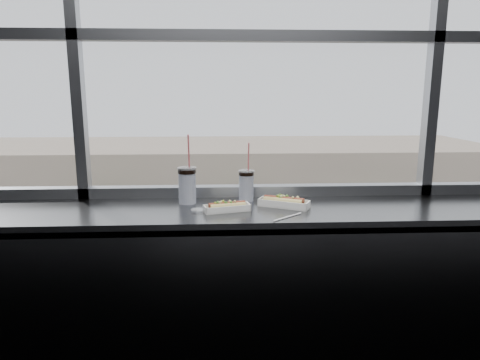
{
  "coord_description": "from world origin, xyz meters",
  "views": [
    {
      "loc": [
        -0.23,
        -0.95,
        1.69
      ],
      "look_at": [
        -0.12,
        1.23,
        1.25
      ],
      "focal_mm": 32.0,
      "sensor_mm": 36.0,
      "label": 1
    }
  ],
  "objects_px": {
    "car_near_b": "(71,347)",
    "pedestrian_d": "(327,254)",
    "car_near_d": "(329,339)",
    "tree_center": "(236,217)",
    "tree_right": "(386,218)",
    "car_far_b": "(261,272)",
    "pedestrian_c": "(293,253)",
    "loose_straw": "(287,217)",
    "tree_left": "(101,217)",
    "car_far_c": "(422,268)",
    "soda_cup_left": "(187,183)",
    "hotdog_tray_right": "(284,202)",
    "hotdog_tray_left": "(227,207)",
    "soda_cup_right": "(246,184)",
    "wrapper": "(198,210)"
  },
  "relations": [
    {
      "from": "car_near_b",
      "to": "pedestrian_d",
      "type": "bearing_deg",
      "value": -56.52
    },
    {
      "from": "car_near_b",
      "to": "car_near_d",
      "type": "relative_size",
      "value": 0.95
    },
    {
      "from": "tree_center",
      "to": "tree_right",
      "type": "bearing_deg",
      "value": -0.0
    },
    {
      "from": "car_far_b",
      "to": "pedestrian_c",
      "type": "height_order",
      "value": "pedestrian_c"
    },
    {
      "from": "car_near_d",
      "to": "loose_straw",
      "type": "bearing_deg",
      "value": 162.15
    },
    {
      "from": "car_near_d",
      "to": "tree_left",
      "type": "distance_m",
      "value": 18.59
    },
    {
      "from": "car_near_b",
      "to": "car_far_b",
      "type": "bearing_deg",
      "value": -53.49
    },
    {
      "from": "car_far_c",
      "to": "pedestrian_c",
      "type": "relative_size",
      "value": 2.83
    },
    {
      "from": "soda_cup_left",
      "to": "car_near_b",
      "type": "distance_m",
      "value": 20.82
    },
    {
      "from": "hotdog_tray_right",
      "to": "car_near_b",
      "type": "height_order",
      "value": "hotdog_tray_right"
    },
    {
      "from": "tree_right",
      "to": "tree_center",
      "type": "bearing_deg",
      "value": 180.0
    },
    {
      "from": "hotdog_tray_left",
      "to": "soda_cup_left",
      "type": "relative_size",
      "value": 0.65
    },
    {
      "from": "hotdog_tray_left",
      "to": "tree_left",
      "type": "xyz_separation_m",
      "value": [
        -8.71,
        28.34,
        -8.29
      ]
    },
    {
      "from": "soda_cup_right",
      "to": "pedestrian_d",
      "type": "bearing_deg",
      "value": 74.09
    },
    {
      "from": "pedestrian_c",
      "to": "tree_left",
      "type": "relative_size",
      "value": 0.39
    },
    {
      "from": "hotdog_tray_left",
      "to": "pedestrian_c",
      "type": "relative_size",
      "value": 0.11
    },
    {
      "from": "pedestrian_d",
      "to": "soda_cup_right",
      "type": "bearing_deg",
      "value": 74.09
    },
    {
      "from": "wrapper",
      "to": "pedestrian_d",
      "type": "relative_size",
      "value": 0.04
    },
    {
      "from": "tree_right",
      "to": "car_far_c",
      "type": "bearing_deg",
      "value": -74.16
    },
    {
      "from": "hotdog_tray_right",
      "to": "tree_left",
      "type": "relative_size",
      "value": 0.05
    },
    {
      "from": "wrapper",
      "to": "car_near_b",
      "type": "relative_size",
      "value": 0.02
    },
    {
      "from": "car_near_d",
      "to": "car_near_b",
      "type": "bearing_deg",
      "value": 88.78
    },
    {
      "from": "car_near_b",
      "to": "car_far_b",
      "type": "height_order",
      "value": "car_far_b"
    },
    {
      "from": "car_far_c",
      "to": "tree_left",
      "type": "distance_m",
      "value": 22.87
    },
    {
      "from": "wrapper",
      "to": "car_near_b",
      "type": "bearing_deg",
      "value": 112.9
    },
    {
      "from": "loose_straw",
      "to": "pedestrian_d",
      "type": "relative_size",
      "value": 0.1
    },
    {
      "from": "soda_cup_right",
      "to": "tree_right",
      "type": "relative_size",
      "value": 0.07
    },
    {
      "from": "tree_center",
      "to": "car_far_b",
      "type": "bearing_deg",
      "value": -69.85
    },
    {
      "from": "car_near_b",
      "to": "pedestrian_c",
      "type": "bearing_deg",
      "value": -51.26
    },
    {
      "from": "wrapper",
      "to": "tree_center",
      "type": "xyz_separation_m",
      "value": [
        1.34,
        28.34,
        -8.41
      ]
    },
    {
      "from": "wrapper",
      "to": "car_far_c",
      "type": "bearing_deg",
      "value": 60.47
    },
    {
      "from": "soda_cup_right",
      "to": "car_near_b",
      "type": "xyz_separation_m",
      "value": [
        -7.16,
        16.12,
        -11.2
      ]
    },
    {
      "from": "hotdog_tray_left",
      "to": "loose_straw",
      "type": "height_order",
      "value": "hotdog_tray_left"
    },
    {
      "from": "loose_straw",
      "to": "pedestrian_d",
      "type": "distance_m",
      "value": 30.54
    },
    {
      "from": "hotdog_tray_left",
      "to": "soda_cup_left",
      "type": "height_order",
      "value": "soda_cup_left"
    },
    {
      "from": "loose_straw",
      "to": "car_near_d",
      "type": "height_order",
      "value": "loose_straw"
    },
    {
      "from": "soda_cup_right",
      "to": "car_far_c",
      "type": "distance_m",
      "value": 29.8
    },
    {
      "from": "tree_left",
      "to": "tree_center",
      "type": "height_order",
      "value": "tree_left"
    },
    {
      "from": "soda_cup_right",
      "to": "soda_cup_left",
      "type": "bearing_deg",
      "value": -172.81
    },
    {
      "from": "car_near_b",
      "to": "tree_left",
      "type": "distance_m",
      "value": 12.44
    },
    {
      "from": "wrapper",
      "to": "car_far_c",
      "type": "relative_size",
      "value": 0.01
    },
    {
      "from": "soda_cup_right",
      "to": "pedestrian_c",
      "type": "height_order",
      "value": "soda_cup_right"
    },
    {
      "from": "car_far_c",
      "to": "tree_right",
      "type": "relative_size",
      "value": 1.23
    },
    {
      "from": "loose_straw",
      "to": "wrapper",
      "type": "relative_size",
      "value": 2.31
    },
    {
      "from": "hotdog_tray_left",
      "to": "soda_cup_right",
      "type": "bearing_deg",
      "value": 47.99
    },
    {
      "from": "pedestrian_d",
      "to": "tree_right",
      "type": "relative_size",
      "value": 0.41
    },
    {
      "from": "tree_center",
      "to": "car_near_b",
      "type": "bearing_deg",
      "value": -124.49
    },
    {
      "from": "car_far_b",
      "to": "tree_right",
      "type": "distance_m",
      "value": 10.89
    },
    {
      "from": "soda_cup_right",
      "to": "tree_center",
      "type": "xyz_separation_m",
      "value": [
        1.08,
        28.12,
        -8.49
      ]
    },
    {
      "from": "pedestrian_c",
      "to": "tree_left",
      "type": "height_order",
      "value": "tree_left"
    }
  ]
}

